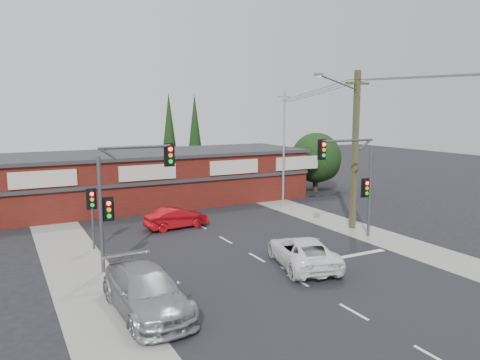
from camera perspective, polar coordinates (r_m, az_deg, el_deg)
name	(u,v)px	position (r m, az deg, el deg)	size (l,w,h in m)	color
ground	(262,261)	(24.11, 2.71, -9.79)	(120.00, 120.00, 0.00)	black
road_strip	(220,237)	(28.34, -2.43, -6.96)	(14.00, 70.00, 0.01)	black
verge_left	(72,257)	(26.05, -19.81, -8.87)	(3.00, 70.00, 0.02)	gray
verge_right	(332,221)	(32.75, 11.20, -4.97)	(3.00, 70.00, 0.02)	gray
stop_line	(336,259)	(24.85, 11.58, -9.36)	(6.50, 0.35, 0.01)	silver
white_suv	(303,252)	(23.25, 7.65, -8.67)	(2.42, 5.26, 1.46)	white
silver_suv	(146,291)	(18.42, -11.35, -13.13)	(2.34, 5.75, 1.67)	#9A9D9F
red_sedan	(176,218)	(30.55, -7.75, -4.60)	(1.42, 4.07, 1.34)	#AB0A12
lane_dashes	(240,248)	(26.10, 0.03, -8.30)	(0.12, 42.39, 0.01)	silver
shop_building	(146,178)	(38.60, -11.40, 0.28)	(27.30, 8.40, 4.22)	#48130E
tree_cluster	(315,160)	(44.15, 9.11, 2.37)	(5.90, 5.10, 5.50)	#2D2116
conifer_near	(169,131)	(46.30, -8.61, 5.87)	(1.80, 1.80, 9.25)	#2D2116
conifer_far	(195,130)	(49.41, -5.52, 6.10)	(1.80, 1.80, 9.25)	#2D2116
traffic_mast_left	(123,188)	(22.63, -14.06, -1.00)	(3.77, 0.27, 5.97)	#47494C
traffic_mast_right	(356,173)	(27.99, 13.94, 0.84)	(3.96, 0.27, 5.97)	#47494C
pedestal_signal	(92,206)	(26.62, -17.61, -3.07)	(0.55, 0.27, 3.38)	#47494C
utility_pole	(354,145)	(30.31, 13.68, 4.18)	(4.38, 0.59, 10.00)	#494629
steel_pole	(284,146)	(37.93, 5.36, 4.18)	(1.20, 0.16, 9.00)	gray
power_lines	(429,81)	(26.50, 22.08, 11.09)	(2.01, 29.00, 1.22)	black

